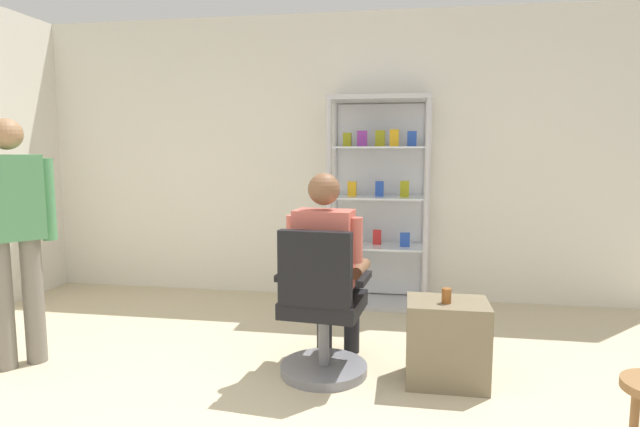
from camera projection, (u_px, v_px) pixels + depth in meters
back_wall at (339, 158)px, 5.05m from camera, size 6.00×0.10×2.70m
display_cabinet_main at (378, 200)px, 4.80m from camera, size 0.90×0.45×1.90m
office_chair at (322, 317)px, 3.26m from camera, size 0.59×0.56×0.96m
seated_shopkeeper at (328, 261)px, 3.38m from camera, size 0.52×0.59×1.29m
storage_crate at (447, 342)px, 3.21m from camera, size 0.49×0.36×0.52m
tea_glass at (446, 296)px, 3.13m from camera, size 0.06×0.06×0.09m
standing_customer at (13, 227)px, 3.38m from camera, size 0.40×0.42×1.63m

